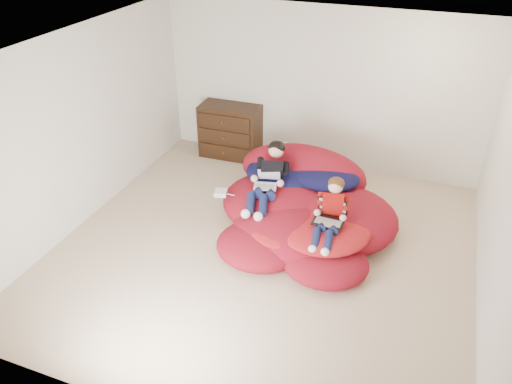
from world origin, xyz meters
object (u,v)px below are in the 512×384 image
(dresser, at_px, (230,131))
(older_boy, at_px, (269,175))
(beanbag_pile, at_px, (303,209))
(laptop_black, at_px, (330,215))
(laptop_white, at_px, (267,181))
(younger_boy, at_px, (331,210))

(dresser, distance_m, older_boy, 1.97)
(beanbag_pile, distance_m, laptop_black, 0.70)
(beanbag_pile, xyz_separation_m, laptop_white, (-0.49, -0.06, 0.36))
(dresser, distance_m, beanbag_pile, 2.32)
(older_boy, height_order, laptop_white, older_boy)
(older_boy, relative_size, younger_boy, 1.29)
(dresser, distance_m, laptop_black, 2.95)
(beanbag_pile, bearing_deg, younger_boy, -43.91)
(beanbag_pile, bearing_deg, older_boy, 176.49)
(younger_boy, relative_size, laptop_white, 2.29)
(beanbag_pile, distance_m, older_boy, 0.64)
(dresser, xyz_separation_m, laptop_black, (2.16, -2.00, 0.11))
(dresser, distance_m, younger_boy, 2.94)
(older_boy, xyz_separation_m, younger_boy, (0.94, -0.46, -0.05))
(laptop_black, bearing_deg, laptop_white, 157.82)
(younger_boy, distance_m, laptop_white, 1.01)
(dresser, height_order, beanbag_pile, dresser)
(beanbag_pile, height_order, laptop_white, beanbag_pile)
(dresser, xyz_separation_m, older_boy, (1.22, -1.53, 0.22))
(beanbag_pile, height_order, laptop_black, beanbag_pile)
(laptop_white, bearing_deg, dresser, 127.01)
(laptop_white, xyz_separation_m, laptop_black, (0.94, -0.38, -0.06))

